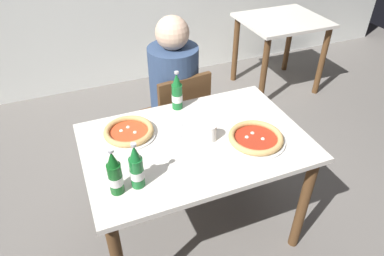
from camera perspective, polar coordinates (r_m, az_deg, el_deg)
name	(u,v)px	position (r m, az deg, el deg)	size (l,w,h in m)	color
ground_plane	(195,228)	(2.45, 0.45, -15.90)	(8.00, 8.00, 0.00)	slate
dining_table_main	(195,156)	(1.98, 0.54, -4.62)	(1.20, 0.80, 0.75)	silver
chair_behind_table	(178,117)	(2.56, -2.22, 1.80)	(0.44, 0.44, 0.85)	brown
diner_seated	(175,102)	(2.54, -2.83, 4.24)	(0.34, 0.34, 1.21)	#2D3342
dining_table_background	(281,34)	(3.77, 14.16, 14.52)	(0.80, 0.70, 0.75)	silver
pizza_margherita_near	(256,138)	(1.92, 10.27, -1.66)	(0.32, 0.32, 0.04)	white
pizza_marinara_far	(129,132)	(1.96, -10.19, -0.62)	(0.30, 0.30, 0.04)	white
beer_bottle_left	(136,168)	(1.61, -8.99, -6.47)	(0.07, 0.07, 0.25)	#196B2D
beer_bottle_center	(177,93)	(2.12, -2.45, 5.67)	(0.07, 0.07, 0.25)	#196B2D
beer_bottle_right	(115,175)	(1.60, -12.39, -7.37)	(0.07, 0.07, 0.25)	#14591E
napkin_with_cutlery	(184,128)	(1.99, -1.24, 0.00)	(0.22, 0.22, 0.01)	white
paper_cup	(210,133)	(1.89, 2.90, -0.74)	(0.07, 0.07, 0.10)	white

